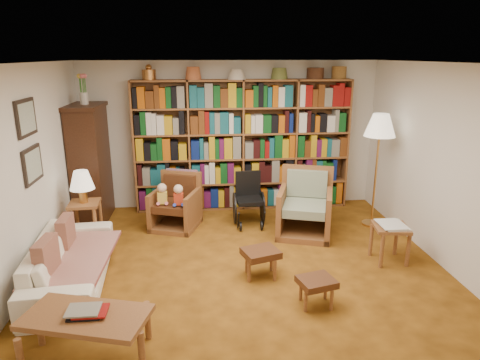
{
  "coord_description": "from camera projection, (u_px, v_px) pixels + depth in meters",
  "views": [
    {
      "loc": [
        -0.52,
        -4.75,
        2.59
      ],
      "look_at": [
        -0.01,
        0.6,
        1.01
      ],
      "focal_mm": 32.0,
      "sensor_mm": 36.0,
      "label": 1
    }
  ],
  "objects": [
    {
      "name": "floor",
      "position": [
        245.0,
        271.0,
        5.32
      ],
      "size": [
        5.0,
        5.0,
        0.0
      ],
      "primitive_type": "plane",
      "color": "#935916",
      "rests_on": "ground"
    },
    {
      "name": "ceiling",
      "position": [
        246.0,
        63.0,
        4.61
      ],
      "size": [
        5.0,
        5.0,
        0.0
      ],
      "primitive_type": "plane",
      "rotation": [
        3.14,
        0.0,
        0.0
      ],
      "color": "white",
      "rests_on": "wall_back"
    },
    {
      "name": "wall_back",
      "position": [
        230.0,
        135.0,
        7.35
      ],
      "size": [
        5.0,
        0.0,
        5.0
      ],
      "primitive_type": "plane",
      "rotation": [
        1.57,
        0.0,
        0.0
      ],
      "color": "silver",
      "rests_on": "floor"
    },
    {
      "name": "wall_front",
      "position": [
        290.0,
        286.0,
        2.58
      ],
      "size": [
        5.0,
        0.0,
        5.0
      ],
      "primitive_type": "plane",
      "rotation": [
        -1.57,
        0.0,
        0.0
      ],
      "color": "silver",
      "rests_on": "floor"
    },
    {
      "name": "wall_left",
      "position": [
        22.0,
        180.0,
        4.74
      ],
      "size": [
        0.0,
        5.0,
        5.0
      ],
      "primitive_type": "plane",
      "rotation": [
        1.57,
        0.0,
        1.57
      ],
      "color": "silver",
      "rests_on": "floor"
    },
    {
      "name": "wall_right",
      "position": [
        450.0,
        169.0,
        5.19
      ],
      "size": [
        0.0,
        5.0,
        5.0
      ],
      "primitive_type": "plane",
      "rotation": [
        1.57,
        0.0,
        -1.57
      ],
      "color": "silver",
      "rests_on": "floor"
    },
    {
      "name": "bookshelf",
      "position": [
        243.0,
        142.0,
        7.23
      ],
      "size": [
        3.6,
        0.3,
        2.42
      ],
      "color": "brown",
      "rests_on": "floor"
    },
    {
      "name": "curio_cabinet",
      "position": [
        90.0,
        162.0,
        6.75
      ],
      "size": [
        0.5,
        0.95,
        2.4
      ],
      "color": "#3C1E10",
      "rests_on": "floor"
    },
    {
      "name": "framed_pictures",
      "position": [
        29.0,
        142.0,
        4.92
      ],
      "size": [
        0.03,
        0.52,
        0.97
      ],
      "color": "black",
      "rests_on": "wall_left"
    },
    {
      "name": "sofa",
      "position": [
        71.0,
        262.0,
        4.95
      ],
      "size": [
        1.96,
        0.9,
        0.56
      ],
      "primitive_type": "imported",
      "rotation": [
        0.0,
        0.0,
        1.65
      ],
      "color": "white",
      "rests_on": "floor"
    },
    {
      "name": "sofa_throw",
      "position": [
        75.0,
        260.0,
        4.95
      ],
      "size": [
        0.81,
        1.47,
        0.04
      ],
      "primitive_type": "cube",
      "rotation": [
        0.0,
        0.0,
        -0.02
      ],
      "color": "beige",
      "rests_on": "sofa"
    },
    {
      "name": "cushion_left",
      "position": [
        66.0,
        236.0,
        5.23
      ],
      "size": [
        0.13,
        0.4,
        0.39
      ],
      "primitive_type": "cube",
      "rotation": [
        0.0,
        0.0,
        0.03
      ],
      "color": "maroon",
      "rests_on": "sofa"
    },
    {
      "name": "cushion_right",
      "position": [
        47.0,
        263.0,
        4.56
      ],
      "size": [
        0.15,
        0.42,
        0.41
      ],
      "primitive_type": "cube",
      "rotation": [
        0.0,
        0.0,
        -0.06
      ],
      "color": "maroon",
      "rests_on": "sofa"
    },
    {
      "name": "side_table_lamp",
      "position": [
        85.0,
        213.0,
        5.98
      ],
      "size": [
        0.43,
        0.43,
        0.61
      ],
      "color": "brown",
      "rests_on": "floor"
    },
    {
      "name": "table_lamp",
      "position": [
        82.0,
        181.0,
        5.85
      ],
      "size": [
        0.33,
        0.33,
        0.45
      ],
      "color": "#C1893E",
      "rests_on": "side_table_lamp"
    },
    {
      "name": "armchair_leather",
      "position": [
        175.0,
        204.0,
        6.65
      ],
      "size": [
        0.87,
        0.88,
        0.84
      ],
      "color": "brown",
      "rests_on": "floor"
    },
    {
      "name": "armchair_sage",
      "position": [
        303.0,
        208.0,
        6.41
      ],
      "size": [
        1.01,
        1.02,
        0.97
      ],
      "color": "brown",
      "rests_on": "floor"
    },
    {
      "name": "wheelchair",
      "position": [
        249.0,
        200.0,
        6.75
      ],
      "size": [
        0.47,
        0.66,
        0.82
      ],
      "color": "black",
      "rests_on": "floor"
    },
    {
      "name": "floor_lamp",
      "position": [
        380.0,
        130.0,
        6.35
      ],
      "size": [
        0.46,
        0.46,
        1.75
      ],
      "color": "#C1893E",
      "rests_on": "floor"
    },
    {
      "name": "side_table_papers",
      "position": [
        390.0,
        232.0,
        5.47
      ],
      "size": [
        0.47,
        0.47,
        0.52
      ],
      "color": "brown",
      "rests_on": "floor"
    },
    {
      "name": "footstool_a",
      "position": [
        261.0,
        255.0,
        5.12
      ],
      "size": [
        0.5,
        0.46,
        0.35
      ],
      "color": "#4C2514",
      "rests_on": "floor"
    },
    {
      "name": "footstool_b",
      "position": [
        317.0,
        284.0,
        4.53
      ],
      "size": [
        0.44,
        0.4,
        0.31
      ],
      "color": "#4C2514",
      "rests_on": "floor"
    },
    {
      "name": "coffee_table",
      "position": [
        86.0,
        320.0,
        3.7
      ],
      "size": [
        1.17,
        0.8,
        0.49
      ],
      "color": "brown",
      "rests_on": "floor"
    }
  ]
}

